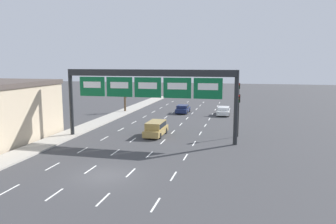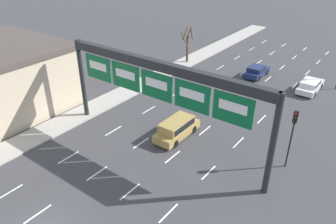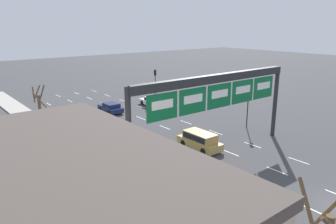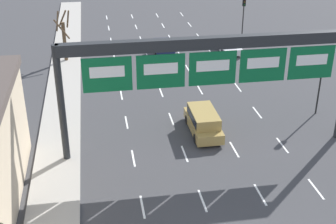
{
  "view_description": "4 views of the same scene",
  "coord_description": "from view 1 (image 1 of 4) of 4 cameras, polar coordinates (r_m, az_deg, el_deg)",
  "views": [
    {
      "loc": [
        9.76,
        -21.44,
        8.23
      ],
      "look_at": [
        1.73,
        13.05,
        2.86
      ],
      "focal_mm": 35.0,
      "sensor_mm": 36.0,
      "label": 1
    },
    {
      "loc": [
        13.98,
        -6.22,
        15.53
      ],
      "look_at": [
        -1.29,
        14.34,
        1.67
      ],
      "focal_mm": 35.0,
      "sensor_mm": 36.0,
      "label": 2
    },
    {
      "loc": [
        -20.77,
        -7.7,
        11.69
      ],
      "look_at": [
        -2.63,
        15.03,
        3.85
      ],
      "focal_mm": 35.0,
      "sensor_mm": 36.0,
      "label": 3
    },
    {
      "loc": [
        -6.93,
        -14.2,
        15.56
      ],
      "look_at": [
        -3.28,
        7.68,
        4.72
      ],
      "focal_mm": 50.0,
      "sensor_mm": 36.0,
      "label": 4
    }
  ],
  "objects": [
    {
      "name": "traffic_light_mid_block",
      "position": [
        36.9,
        12.2,
        0.9
      ],
      "size": [
        0.3,
        0.35,
        4.76
      ],
      "color": "black",
      "rests_on": "ground_plane"
    },
    {
      "name": "car_navy",
      "position": [
        53.79,
        2.6,
        0.58
      ],
      "size": [
        1.89,
        4.12,
        1.32
      ],
      "color": "#19234C",
      "rests_on": "ground_plane"
    },
    {
      "name": "tree_bare_closest",
      "position": [
        55.19,
        -7.53,
        2.67
      ],
      "size": [
        1.56,
        1.57,
        4.91
      ],
      "color": "brown",
      "rests_on": "sidewalk_left"
    },
    {
      "name": "ground_plane",
      "position": [
        24.95,
        -10.93,
        -10.8
      ],
      "size": [
        220.0,
        220.0,
        0.0
      ],
      "primitive_type": "plane",
      "color": "#3D3D3F"
    },
    {
      "name": "traffic_light_near_gantry",
      "position": [
        54.41,
        12.26,
        3.44
      ],
      "size": [
        0.3,
        0.35,
        4.92
      ],
      "color": "black",
      "rests_on": "ground_plane"
    },
    {
      "name": "car_white",
      "position": [
        52.4,
        9.64,
        0.26
      ],
      "size": [
        1.91,
        4.67,
        1.32
      ],
      "color": "silver",
      "rests_on": "ground_plane"
    },
    {
      "name": "suv_gold",
      "position": [
        37.09,
        -2.13,
        -2.75
      ],
      "size": [
        1.86,
        4.69,
        1.65
      ],
      "color": "#A88947",
      "rests_on": "ground_plane"
    },
    {
      "name": "lane_dashes",
      "position": [
        37.19,
        -2.45,
        -4.16
      ],
      "size": [
        10.02,
        67.0,
        0.01
      ],
      "color": "white",
      "rests_on": "ground_plane"
    },
    {
      "name": "sign_gantry",
      "position": [
        34.37,
        -3.43,
        5.11
      ],
      "size": [
        18.53,
        0.7,
        7.51
      ],
      "color": "#232628",
      "rests_on": "ground_plane"
    }
  ]
}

